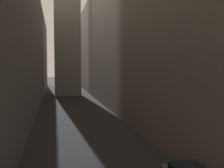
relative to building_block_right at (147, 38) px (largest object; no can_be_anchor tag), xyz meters
name	(u,v)px	position (x,y,z in m)	size (l,w,h in m)	color
ground_plane	(74,110)	(-12.78, -2.00, -11.86)	(264.00, 264.00, 0.00)	#232326
building_block_right	(147,38)	(0.00, 0.00, 0.00)	(14.55, 108.00, 23.72)	#756B5B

